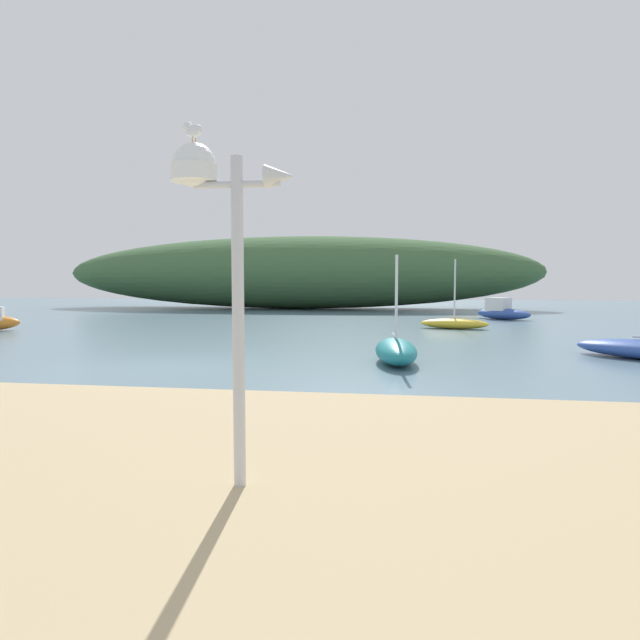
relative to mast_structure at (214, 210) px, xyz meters
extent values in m
plane|color=slate|center=(-4.38, 8.03, -2.94)|extent=(120.00, 120.00, 0.00)
ellipsoid|color=#3D6038|center=(-7.41, 40.86, 0.25)|extent=(42.72, 10.21, 6.38)
cylinder|color=silver|center=(0.23, 0.00, -1.11)|extent=(0.12, 0.12, 3.25)
cylinder|color=silver|center=(0.23, 0.00, 0.25)|extent=(0.85, 0.07, 0.07)
cylinder|color=white|center=(-0.20, 0.00, 0.36)|extent=(0.46, 0.46, 0.16)
sphere|color=white|center=(-0.20, 0.00, 0.44)|extent=(0.42, 0.42, 0.42)
cone|color=silver|center=(0.66, 0.00, 0.31)|extent=(0.29, 0.23, 0.23)
cylinder|color=orange|center=(-0.21, -0.02, 0.68)|extent=(0.01, 0.01, 0.05)
cylinder|color=orange|center=(-0.19, 0.02, 0.68)|extent=(0.01, 0.01, 0.05)
ellipsoid|color=white|center=(-0.20, 0.00, 0.77)|extent=(0.25, 0.21, 0.13)
ellipsoid|color=#9EA0A8|center=(-0.20, 0.00, 0.79)|extent=(0.23, 0.18, 0.04)
sphere|color=white|center=(-0.28, 0.05, 0.83)|extent=(0.09, 0.09, 0.09)
cone|color=gold|center=(-0.33, 0.09, 0.83)|extent=(0.06, 0.05, 0.02)
ellipsoid|color=teal|center=(1.73, 9.67, -2.60)|extent=(1.43, 3.24, 0.68)
cylinder|color=silver|center=(1.73, 9.67, -1.19)|extent=(0.08, 0.08, 2.54)
cylinder|color=silver|center=(1.68, 10.14, -2.21)|extent=(0.20, 1.42, 0.06)
ellipsoid|color=gold|center=(4.50, 21.28, -2.68)|extent=(3.41, 1.66, 0.51)
cylinder|color=silver|center=(4.50, 21.28, -1.06)|extent=(0.08, 0.08, 3.05)
cylinder|color=silver|center=(4.98, 21.18, -2.33)|extent=(1.45, 0.36, 0.06)
ellipsoid|color=#2D4C9E|center=(8.21, 28.61, -2.59)|extent=(3.51, 3.40, 0.69)
cube|color=silver|center=(7.94, 28.86, -2.04)|extent=(1.62, 1.61, 0.89)
camera|label=1|loc=(1.79, -4.95, -0.71)|focal=29.30mm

